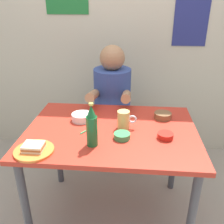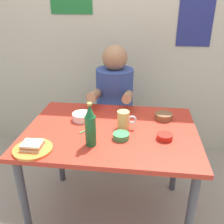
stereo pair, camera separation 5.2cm
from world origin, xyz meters
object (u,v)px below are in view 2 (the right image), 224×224
at_px(sandwich, 32,145).
at_px(beer_mug, 124,120).
at_px(dining_table, 111,142).
at_px(plate_orange, 33,149).
at_px(stool, 114,134).
at_px(person_seated, 114,92).
at_px(beer_bottle, 90,126).
at_px(dip_bowl_green, 121,136).

xyz_separation_m(sandwich, beer_mug, (0.48, 0.32, 0.03)).
height_order(dining_table, plate_orange, plate_orange).
height_order(stool, plate_orange, plate_orange).
xyz_separation_m(plate_orange, sandwich, (0.00, 0.00, 0.02)).
height_order(dining_table, person_seated, person_seated).
distance_m(person_seated, plate_orange, 0.98).
distance_m(dining_table, beer_bottle, 0.30).
bearing_deg(beer_bottle, dining_table, 65.08).
bearing_deg(dining_table, dip_bowl_green, -55.67).
relative_size(dining_table, sandwich, 10.00).
distance_m(stool, person_seated, 0.42).
bearing_deg(sandwich, person_seated, 68.91).
bearing_deg(stool, dip_bowl_green, -80.49).
bearing_deg(beer_mug, beer_bottle, -127.69).
xyz_separation_m(person_seated, beer_mug, (0.13, -0.60, 0.03)).
bearing_deg(person_seated, plate_orange, -111.09).
relative_size(beer_mug, dip_bowl_green, 1.26).
height_order(stool, person_seated, person_seated).
xyz_separation_m(dining_table, plate_orange, (-0.40, -0.30, 0.10)).
xyz_separation_m(beer_mug, dip_bowl_green, (-0.00, -0.13, -0.04)).
height_order(person_seated, beer_mug, person_seated).
relative_size(dining_table, plate_orange, 5.00).
bearing_deg(stool, beer_bottle, -92.94).
bearing_deg(plate_orange, beer_mug, 33.64).
bearing_deg(dining_table, sandwich, -143.58).
height_order(sandwich, beer_mug, beer_mug).
distance_m(person_seated, dip_bowl_green, 0.74).
distance_m(stool, dip_bowl_green, 0.85).
xyz_separation_m(stool, person_seated, (0.00, -0.01, 0.42)).
height_order(stool, beer_bottle, beer_bottle).
relative_size(dining_table, beer_mug, 8.73).
distance_m(beer_bottle, dip_bowl_green, 0.21).
distance_m(stool, sandwich, 1.08).
height_order(person_seated, beer_bottle, person_seated).
bearing_deg(dip_bowl_green, beer_mug, 88.20).
relative_size(stool, dip_bowl_green, 4.50).
height_order(beer_bottle, dip_bowl_green, beer_bottle).
distance_m(dining_table, beer_mug, 0.17).
bearing_deg(beer_bottle, person_seated, 87.01).
height_order(beer_mug, beer_bottle, beer_bottle).
bearing_deg(dip_bowl_green, sandwich, -158.55).
bearing_deg(stool, plate_orange, -110.85).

